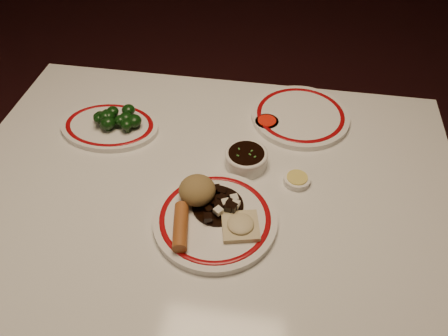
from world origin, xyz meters
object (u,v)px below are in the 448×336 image
main_plate (215,219)px  stirfry_heap (219,203)px  fried_wonton (240,225)px  rice_mound (197,190)px  soy_bowl (246,159)px  dining_table (206,213)px  spring_roll (181,226)px  broccoli_pile (112,118)px  broccoli_plate (110,126)px

main_plate → stirfry_heap: size_ratio=2.98×
fried_wonton → rice_mound: bearing=148.4°
soy_bowl → stirfry_heap: bearing=-105.3°
rice_mound → dining_table: bearing=82.5°
spring_roll → dining_table: bearing=70.0°
broccoli_pile → soy_bowl: broccoli_pile is taller
rice_mound → broccoli_plate: size_ratio=0.30×
main_plate → broccoli_pile: size_ratio=2.63×
stirfry_heap → soy_bowl: bearing=74.7°
broccoli_pile → dining_table: bearing=-31.4°
rice_mound → soy_bowl: bearing=57.1°
rice_mound → fried_wonton: rice_mound is taller
spring_roll → fried_wonton: size_ratio=1.22×
spring_roll → broccoli_plate: size_ratio=0.42×
rice_mound → broccoli_pile: rice_mound is taller
spring_roll → soy_bowl: bearing=54.4°
fried_wonton → stirfry_heap: (-0.06, 0.05, 0.00)m
stirfry_heap → broccoli_pile: bearing=144.5°
main_plate → rice_mound: 0.08m
stirfry_heap → broccoli_pile: size_ratio=0.88×
rice_mound → spring_roll: bearing=-100.2°
soy_bowl → broccoli_pile: bearing=168.1°
dining_table → stirfry_heap: stirfry_heap is taller
dining_table → stirfry_heap: (0.04, -0.06, 0.12)m
dining_table → spring_roll: 0.19m
main_plate → broccoli_plate: bearing=141.7°
dining_table → spring_roll: bearing=-99.3°
stirfry_heap → dining_table: bearing=126.1°
rice_mound → broccoli_pile: bearing=141.4°
dining_table → broccoli_pile: broccoli_pile is taller
rice_mound → fried_wonton: (0.11, -0.07, -0.02)m
broccoli_plate → soy_bowl: 0.39m
main_plate → soy_bowl: (0.04, 0.19, 0.01)m
main_plate → rice_mound: bearing=136.7°
broccoli_plate → rice_mound: bearing=-37.5°
dining_table → rice_mound: (-0.01, -0.05, 0.14)m
fried_wonton → broccoli_pile: size_ratio=0.70×
dining_table → soy_bowl: soy_bowl is taller
main_plate → stirfry_heap: bearing=86.4°
rice_mound → spring_roll: rice_mound is taller
stirfry_heap → main_plate: bearing=-93.6°
fried_wonton → spring_roll: bearing=-167.5°
rice_mound → soy_bowl: 0.17m
soy_bowl → broccoli_plate: bearing=168.3°
broccoli_pile → spring_roll: bearing=-50.4°
fried_wonton → broccoli_plate: size_ratio=0.34×
main_plate → fried_wonton: bearing=-19.2°
fried_wonton → broccoli_plate: 0.49m
dining_table → broccoli_plate: bearing=149.6°
fried_wonton → broccoli_plate: fried_wonton is taller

